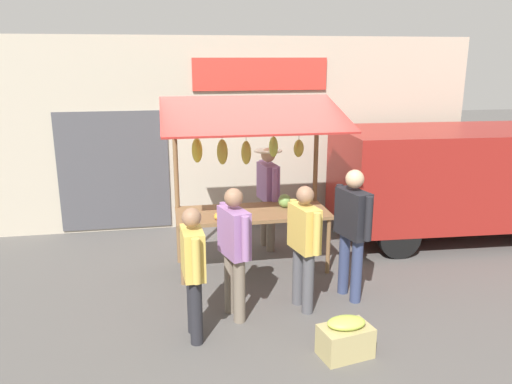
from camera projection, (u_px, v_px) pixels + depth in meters
name	position (u px, v px, depth m)	size (l,w,h in m)	color
ground_plane	(252.00, 267.00, 7.53)	(40.00, 40.00, 0.00)	#514F4C
street_backdrop	(229.00, 133.00, 9.17)	(9.00, 0.30, 3.40)	#B2A893
market_stall	(252.00, 166.00, 7.16)	(2.50, 1.46, 2.50)	brown
vendor_with_sunhat	(268.00, 190.00, 8.05)	(0.43, 0.70, 1.67)	#726656
shopper_in_striped_shirt	(352.00, 225.00, 6.36)	(0.34, 0.70, 1.71)	navy
shopper_with_ponytail	(193.00, 266.00, 5.44)	(0.25, 0.66, 1.52)	#232328
shopper_with_shopping_bag	(304.00, 240.00, 6.09)	(0.32, 0.67, 1.58)	#4C4C51
shopper_in_grey_tee	(234.00, 245.00, 5.88)	(0.35, 0.67, 1.61)	#726656
parked_van	(458.00, 173.00, 8.59)	(4.48, 2.06, 1.88)	maroon
produce_crate_near	(345.00, 338.00, 5.27)	(0.59, 0.44, 0.44)	tan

